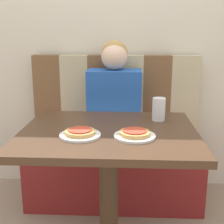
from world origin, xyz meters
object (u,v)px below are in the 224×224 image
Objects in this scene: plate_left at (80,135)px; pizza_left at (80,132)px; plate_right at (135,136)px; pizza_right at (135,133)px; drinking_cup at (159,109)px; person at (114,96)px.

plate_left is 0.02m from pizza_left.
pizza_left is (-0.26, 0.00, 0.02)m from plate_right.
plate_right is at bearing -26.57° from pizza_right.
drinking_cup is (0.39, 0.30, 0.06)m from plate_left.
pizza_right is at bearing -80.51° from person.
plate_left and plate_right have the same top height.
drinking_cup reaches higher than pizza_left.
pizza_left and pizza_right have the same top height.
drinking_cup is at bearing 65.29° from plate_right.
drinking_cup is (0.14, 0.30, 0.04)m from pizza_right.
drinking_cup is at bearing 37.16° from pizza_left.
plate_right is 1.37× the size of pizza_left.
person is at bearing 99.49° from pizza_right.
person is 0.78m from plate_left.
pizza_right is at bearing 0.00° from pizza_left.
plate_right is at bearing 0.00° from plate_left.
pizza_right is 1.13× the size of drinking_cup.
drinking_cup is at bearing 65.29° from pizza_right.
drinking_cup reaches higher than pizza_right.
plate_right is at bearing -0.00° from pizza_left.
pizza_left is at bearing 180.00° from plate_right.
drinking_cup is at bearing -60.45° from person.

